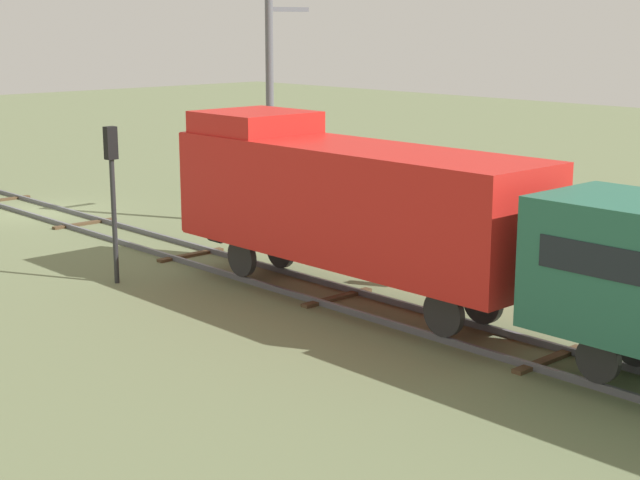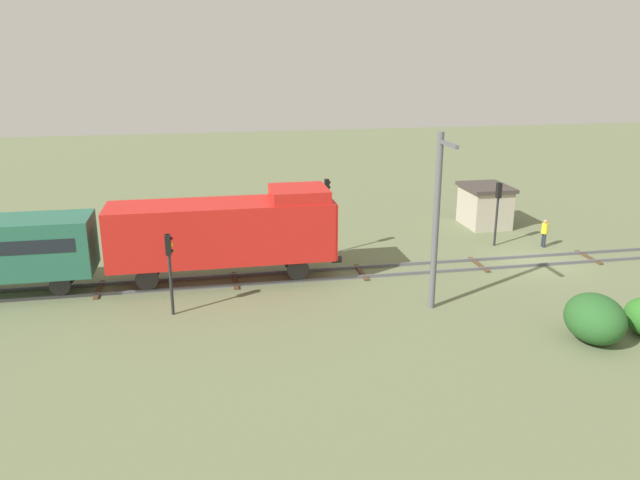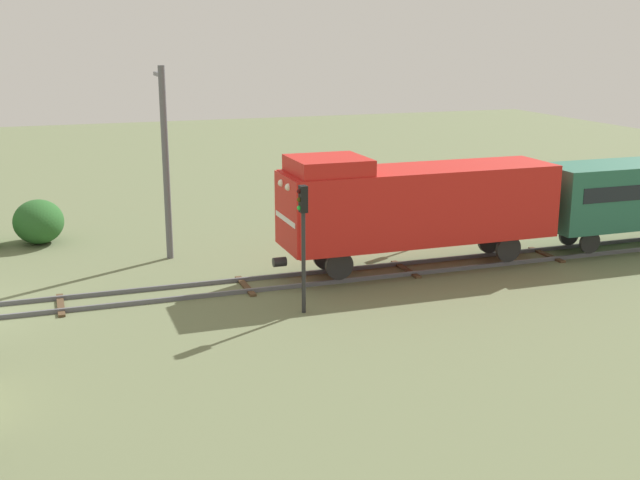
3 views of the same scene
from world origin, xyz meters
name	(u,v)px [view 2 (image 2 of 3)]	position (x,y,z in m)	size (l,w,h in m)	color
ground_plane	(535,262)	(0.00, 0.00, 0.00)	(119.61, 119.61, 0.00)	#66704C
railway_track	(535,260)	(0.00, 0.00, 0.07)	(2.40, 79.74, 0.16)	#595960
locomotive	(226,230)	(0.00, 16.93, 2.77)	(2.90, 11.60, 4.60)	red
traffic_signal_near	(498,202)	(3.20, 0.88, 2.69)	(0.32, 0.34, 3.85)	#262628
traffic_signal_mid	(327,203)	(3.40, 11.16, 3.06)	(0.32, 0.34, 4.41)	#262628
traffic_signal_far	(169,259)	(-3.60, 19.56, 2.60)	(0.32, 0.34, 3.72)	#262628
worker_near_track	(545,231)	(2.40, -1.85, 1.00)	(0.38, 0.38, 1.70)	#262B38
catenary_mast	(437,218)	(-5.06, 7.94, 4.26)	(1.94, 0.28, 8.03)	#595960
relay_hut	(485,205)	(7.50, -0.40, 1.39)	(3.50, 2.90, 2.74)	#B2A893
bush_near	(595,319)	(-9.49, 2.74, 0.99)	(2.73, 2.24, 1.99)	#275B26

